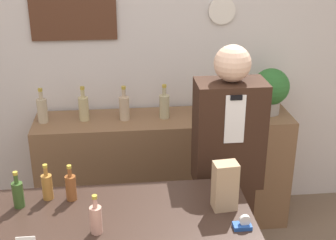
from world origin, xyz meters
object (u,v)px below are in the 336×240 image
(shopkeeper, at_px, (226,174))
(potted_plant, at_px, (271,89))
(paper_bag, at_px, (225,186))
(tape_dispenser, at_px, (243,224))

(shopkeeper, bearing_deg, potted_plant, 56.16)
(shopkeeper, relative_size, potted_plant, 4.62)
(potted_plant, xyz_separation_m, paper_bag, (-0.64, -1.27, -0.08))
(potted_plant, distance_m, tape_dispenser, 1.58)
(tape_dispenser, bearing_deg, potted_plant, 68.23)
(paper_bag, bearing_deg, shopkeeper, 75.55)
(paper_bag, height_order, tape_dispenser, paper_bag)
(shopkeeper, bearing_deg, paper_bag, -104.45)
(potted_plant, relative_size, paper_bag, 1.37)
(shopkeeper, height_order, tape_dispenser, shopkeeper)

